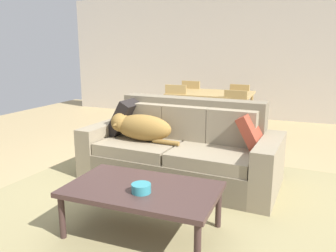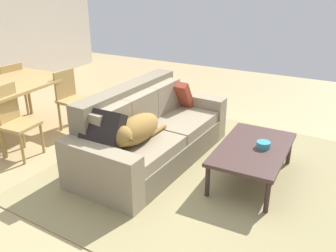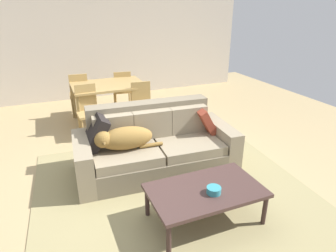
{
  "view_description": "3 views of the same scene",
  "coord_description": "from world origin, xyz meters",
  "px_view_note": "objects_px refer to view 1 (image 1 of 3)",
  "views": [
    {
      "loc": [
        1.41,
        -3.5,
        1.48
      ],
      "look_at": [
        0.04,
        -0.02,
        0.63
      ],
      "focal_mm": 35.68,
      "sensor_mm": 36.0,
      "label": 1
    },
    {
      "loc": [
        -3.34,
        -2.09,
        2.22
      ],
      "look_at": [
        0.15,
        -0.27,
        0.52
      ],
      "focal_mm": 39.07,
      "sensor_mm": 36.0,
      "label": 2
    },
    {
      "loc": [
        -1.09,
        -3.55,
        2.24
      ],
      "look_at": [
        0.36,
        -0.07,
        0.67
      ],
      "focal_mm": 31.79,
      "sensor_mm": 36.0,
      "label": 3
    }
  ],
  "objects_px": {
    "coffee_table": "(142,192)",
    "dining_table": "(211,96)",
    "dog_on_left_cushion": "(140,127)",
    "throw_pillow_by_left_arm": "(126,117)",
    "dining_chair_far_right": "(241,105)",
    "dining_chair_near_right": "(233,116)",
    "couch": "(182,150)",
    "throw_pillow_by_right_arm": "(252,132)",
    "dining_chair_far_left": "(193,102)",
    "bowl_on_coffee_table": "(141,188)",
    "dining_chair_near_left": "(174,111)"
  },
  "relations": [
    {
      "from": "dining_chair_near_right",
      "to": "dining_chair_far_right",
      "type": "bearing_deg",
      "value": 99.84
    },
    {
      "from": "bowl_on_coffee_table",
      "to": "dining_table",
      "type": "bearing_deg",
      "value": 95.51
    },
    {
      "from": "couch",
      "to": "throw_pillow_by_right_arm",
      "type": "distance_m",
      "value": 0.84
    },
    {
      "from": "dining_chair_near_left",
      "to": "dog_on_left_cushion",
      "type": "bearing_deg",
      "value": -85.61
    },
    {
      "from": "couch",
      "to": "coffee_table",
      "type": "distance_m",
      "value": 1.28
    },
    {
      "from": "couch",
      "to": "dining_chair_far_right",
      "type": "distance_m",
      "value": 2.68
    },
    {
      "from": "dining_chair_far_left",
      "to": "dining_chair_far_right",
      "type": "distance_m",
      "value": 0.92
    },
    {
      "from": "dog_on_left_cushion",
      "to": "dining_chair_far_right",
      "type": "relative_size",
      "value": 1.01
    },
    {
      "from": "couch",
      "to": "dining_table",
      "type": "relative_size",
      "value": 1.65
    },
    {
      "from": "throw_pillow_by_left_arm",
      "to": "dining_chair_far_left",
      "type": "xyz_separation_m",
      "value": [
        0.09,
        2.53,
        -0.15
      ]
    },
    {
      "from": "dining_table",
      "to": "dog_on_left_cushion",
      "type": "bearing_deg",
      "value": -97.6
    },
    {
      "from": "couch",
      "to": "throw_pillow_by_right_arm",
      "type": "bearing_deg",
      "value": 3.79
    },
    {
      "from": "dining_table",
      "to": "dining_chair_near_left",
      "type": "height_order",
      "value": "dining_chair_near_left"
    },
    {
      "from": "coffee_table",
      "to": "dining_chair_far_right",
      "type": "xyz_separation_m",
      "value": [
        0.13,
        3.94,
        0.12
      ]
    },
    {
      "from": "couch",
      "to": "bowl_on_coffee_table",
      "type": "xyz_separation_m",
      "value": [
        0.15,
        -1.38,
        0.1
      ]
    },
    {
      "from": "dining_chair_near_left",
      "to": "dining_chair_near_right",
      "type": "xyz_separation_m",
      "value": [
        0.99,
        -0.06,
        -0.0
      ]
    },
    {
      "from": "throw_pillow_by_left_arm",
      "to": "dining_chair_far_left",
      "type": "bearing_deg",
      "value": 87.87
    },
    {
      "from": "couch",
      "to": "throw_pillow_by_right_arm",
      "type": "xyz_separation_m",
      "value": [
        0.79,
        -0.0,
        0.29
      ]
    },
    {
      "from": "throw_pillow_by_left_arm",
      "to": "coffee_table",
      "type": "distance_m",
      "value": 1.67
    },
    {
      "from": "dog_on_left_cushion",
      "to": "throw_pillow_by_left_arm",
      "type": "bearing_deg",
      "value": 147.41
    },
    {
      "from": "throw_pillow_by_left_arm",
      "to": "throw_pillow_by_right_arm",
      "type": "bearing_deg",
      "value": -3.88
    },
    {
      "from": "dog_on_left_cushion",
      "to": "dining_table",
      "type": "xyz_separation_m",
      "value": [
        0.29,
        2.2,
        0.1
      ]
    },
    {
      "from": "throw_pillow_by_left_arm",
      "to": "bowl_on_coffee_table",
      "type": "distance_m",
      "value": 1.76
    },
    {
      "from": "dog_on_left_cushion",
      "to": "bowl_on_coffee_table",
      "type": "xyz_separation_m",
      "value": [
        0.63,
        -1.26,
        -0.16
      ]
    },
    {
      "from": "throw_pillow_by_left_arm",
      "to": "dining_chair_near_left",
      "type": "relative_size",
      "value": 0.5
    },
    {
      "from": "dog_on_left_cushion",
      "to": "dining_chair_far_left",
      "type": "distance_m",
      "value": 2.76
    },
    {
      "from": "dog_on_left_cushion",
      "to": "dining_chair_far_left",
      "type": "bearing_deg",
      "value": 98.21
    },
    {
      "from": "throw_pillow_by_right_arm",
      "to": "dog_on_left_cushion",
      "type": "bearing_deg",
      "value": -174.77
    },
    {
      "from": "dog_on_left_cushion",
      "to": "coffee_table",
      "type": "xyz_separation_m",
      "value": [
        0.59,
        -1.16,
        -0.24
      ]
    },
    {
      "from": "throw_pillow_by_left_arm",
      "to": "dining_chair_near_left",
      "type": "bearing_deg",
      "value": 85.82
    },
    {
      "from": "throw_pillow_by_right_arm",
      "to": "bowl_on_coffee_table",
      "type": "distance_m",
      "value": 1.53
    },
    {
      "from": "bowl_on_coffee_table",
      "to": "dining_chair_far_left",
      "type": "bearing_deg",
      "value": 101.77
    },
    {
      "from": "coffee_table",
      "to": "dining_table",
      "type": "distance_m",
      "value": 3.39
    },
    {
      "from": "couch",
      "to": "dog_on_left_cushion",
      "type": "height_order",
      "value": "couch"
    },
    {
      "from": "bowl_on_coffee_table",
      "to": "dining_chair_far_left",
      "type": "distance_m",
      "value": 4.09
    },
    {
      "from": "dog_on_left_cushion",
      "to": "dining_chair_near_left",
      "type": "relative_size",
      "value": 0.96
    },
    {
      "from": "coffee_table",
      "to": "dining_chair_near_left",
      "type": "xyz_separation_m",
      "value": [
        -0.79,
        2.83,
        0.13
      ]
    },
    {
      "from": "coffee_table",
      "to": "dining_chair_far_right",
      "type": "relative_size",
      "value": 1.38
    },
    {
      "from": "dining_table",
      "to": "dining_chair_far_right",
      "type": "distance_m",
      "value": 0.75
    },
    {
      "from": "couch",
      "to": "coffee_table",
      "type": "bearing_deg",
      "value": -81.37
    },
    {
      "from": "throw_pillow_by_left_arm",
      "to": "dining_chair_near_left",
      "type": "height_order",
      "value": "dining_chair_near_left"
    },
    {
      "from": "dog_on_left_cushion",
      "to": "bowl_on_coffee_table",
      "type": "relative_size",
      "value": 5.86
    },
    {
      "from": "throw_pillow_by_right_arm",
      "to": "dining_chair_far_right",
      "type": "distance_m",
      "value": 2.73
    },
    {
      "from": "throw_pillow_by_right_arm",
      "to": "dining_chair_far_left",
      "type": "relative_size",
      "value": 0.44
    },
    {
      "from": "dining_chair_far_right",
      "to": "dining_table",
      "type": "bearing_deg",
      "value": 61.92
    },
    {
      "from": "throw_pillow_by_right_arm",
      "to": "dining_table",
      "type": "height_order",
      "value": "throw_pillow_by_right_arm"
    },
    {
      "from": "throw_pillow_by_right_arm",
      "to": "throw_pillow_by_left_arm",
      "type": "bearing_deg",
      "value": 176.12
    },
    {
      "from": "coffee_table",
      "to": "dining_chair_far_right",
      "type": "bearing_deg",
      "value": 88.16
    },
    {
      "from": "dog_on_left_cushion",
      "to": "dining_chair_far_left",
      "type": "height_order",
      "value": "dining_chair_far_left"
    },
    {
      "from": "dining_chair_near_right",
      "to": "dining_chair_far_right",
      "type": "distance_m",
      "value": 1.18
    }
  ]
}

